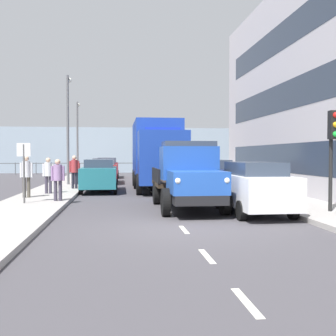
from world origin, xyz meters
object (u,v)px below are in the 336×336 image
(pedestrian_couple_b, at_px, (58,176))
(pedestrian_by_lamp, at_px, (74,169))
(car_teal_oppositeside_0, at_px, (99,175))
(street_sign, at_px, (24,162))
(pedestrian_in_dark_coat, at_px, (76,169))
(car_maroon_oppositeside_2, at_px, (107,167))
(traffic_light_near, at_px, (333,139))
(lorry_cargo_blue, at_px, (157,153))
(car_white_kerbside_near, at_px, (253,187))
(truck_vintage_blue, at_px, (189,177))
(lamp_post_promenade, at_px, (68,120))
(pedestrian_with_bag, at_px, (48,172))
(car_navy_kerbside_1, at_px, (211,177))
(lamp_post_far, at_px, (78,132))
(car_red_oppositeside_1, at_px, (104,170))
(pedestrian_strolling, at_px, (26,173))

(pedestrian_couple_b, height_order, pedestrian_by_lamp, pedestrian_by_lamp)
(car_teal_oppositeside_0, bearing_deg, street_sign, 67.29)
(pedestrian_couple_b, bearing_deg, pedestrian_in_dark_coat, -88.32)
(car_teal_oppositeside_0, distance_m, car_maroon_oppositeside_2, 13.29)
(pedestrian_in_dark_coat, relative_size, traffic_light_near, 0.49)
(lorry_cargo_blue, xyz_separation_m, street_sign, (5.65, 6.91, -0.39))
(lorry_cargo_blue, bearing_deg, car_white_kerbside_near, 103.49)
(traffic_light_near, bearing_deg, car_teal_oppositeside_0, -50.67)
(truck_vintage_blue, xyz_separation_m, car_maroon_oppositeside_2, (3.48, -20.82, -0.28))
(pedestrian_in_dark_coat, distance_m, lamp_post_promenade, 3.12)
(pedestrian_with_bag, distance_m, pedestrian_by_lamp, 2.89)
(pedestrian_by_lamp, xyz_separation_m, street_sign, (1.13, 6.52, 0.48))
(car_navy_kerbside_1, xyz_separation_m, lamp_post_promenade, (7.55, -6.47, 3.23))
(pedestrian_by_lamp, distance_m, lamp_post_far, 12.86)
(car_navy_kerbside_1, height_order, lamp_post_promenade, lamp_post_promenade)
(lorry_cargo_blue, height_order, pedestrian_in_dark_coat, lorry_cargo_blue)
(car_maroon_oppositeside_2, bearing_deg, lorry_cargo_blue, 104.36)
(car_navy_kerbside_1, distance_m, pedestrian_by_lamp, 7.48)
(car_maroon_oppositeside_2, xyz_separation_m, pedestrian_in_dark_coat, (1.62, 9.69, 0.17))
(pedestrian_in_dark_coat, bearing_deg, pedestrian_with_bag, 83.65)
(car_navy_kerbside_1, xyz_separation_m, traffic_light_near, (-2.31, 6.95, 1.58))
(car_red_oppositeside_1, distance_m, lamp_post_far, 7.55)
(lorry_cargo_blue, bearing_deg, street_sign, 50.74)
(pedestrian_couple_b, xyz_separation_m, pedestrian_with_bag, (0.90, -3.14, 0.02))
(lorry_cargo_blue, relative_size, car_teal_oppositeside_0, 1.87)
(truck_vintage_blue, relative_size, pedestrian_couple_b, 3.44)
(car_red_oppositeside_1, height_order, pedestrian_by_lamp, pedestrian_by_lamp)
(lorry_cargo_blue, distance_m, lamp_post_promenade, 6.38)
(pedestrian_strolling, relative_size, pedestrian_by_lamp, 1.00)
(pedestrian_strolling, xyz_separation_m, pedestrian_with_bag, (-0.61, -1.73, -0.06))
(car_navy_kerbside_1, bearing_deg, car_maroon_oppositeside_2, -70.97)
(car_teal_oppositeside_0, xyz_separation_m, traffic_light_near, (-7.76, 9.47, 1.58))
(car_maroon_oppositeside_2, bearing_deg, car_teal_oppositeside_0, 90.00)
(car_maroon_oppositeside_2, xyz_separation_m, pedestrian_couple_b, (1.35, 18.61, 0.22))
(lorry_cargo_blue, height_order, car_teal_oppositeside_0, lorry_cargo_blue)
(pedestrian_strolling, bearing_deg, car_teal_oppositeside_0, -126.20)
(pedestrian_couple_b, height_order, lamp_post_promenade, lamp_post_promenade)
(pedestrian_in_dark_coat, height_order, traffic_light_near, traffic_light_near)
(traffic_light_near, relative_size, lamp_post_far, 0.51)
(traffic_light_near, bearing_deg, lamp_post_far, -65.64)
(truck_vintage_blue, distance_m, lorry_cargo_blue, 8.54)
(car_maroon_oppositeside_2, xyz_separation_m, lamp_post_far, (2.45, 0.20, 2.99))
(lorry_cargo_blue, relative_size, lamp_post_far, 1.31)
(lorry_cargo_blue, xyz_separation_m, pedestrian_strolling, (6.02, 4.87, -0.87))
(traffic_light_near, height_order, lamp_post_far, lamp_post_far)
(car_teal_oppositeside_0, relative_size, traffic_light_near, 1.37)
(car_maroon_oppositeside_2, height_order, pedestrian_by_lamp, pedestrian_by_lamp)
(truck_vintage_blue, bearing_deg, car_maroon_oppositeside_2, -80.52)
(car_white_kerbside_near, height_order, car_maroon_oppositeside_2, same)
(car_maroon_oppositeside_2, relative_size, pedestrian_couple_b, 2.59)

